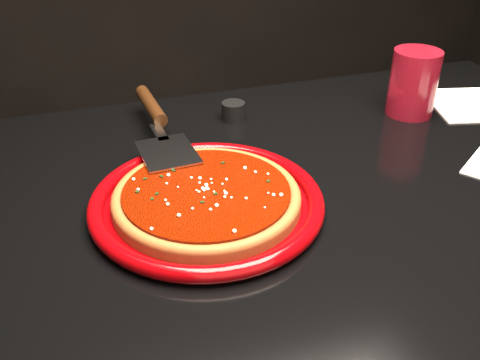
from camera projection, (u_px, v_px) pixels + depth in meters
name	position (u px, v px, depth m)	size (l,w,h in m)	color
table	(304.00, 345.00, 1.03)	(1.20, 0.80, 0.75)	black
plate	(207.00, 202.00, 0.77)	(0.34, 0.34, 0.03)	#6D0204
pizza_crust	(207.00, 199.00, 0.76)	(0.27, 0.27, 0.01)	brown
pizza_crust_rim	(207.00, 196.00, 0.76)	(0.27, 0.27, 0.02)	brown
pizza_sauce	(206.00, 193.00, 0.76)	(0.24, 0.24, 0.01)	#6D1000
parmesan_dusting	(206.00, 189.00, 0.75)	(0.23, 0.23, 0.01)	#FDEFC7
basil_flecks	(206.00, 189.00, 0.75)	(0.21, 0.21, 0.00)	black
pizza_server	(160.00, 124.00, 0.91)	(0.10, 0.36, 0.03)	silver
cup	(413.00, 83.00, 1.02)	(0.09, 0.09, 0.13)	maroon
napkin_b	(469.00, 104.00, 1.09)	(0.16, 0.17, 0.00)	white
ramekin	(233.00, 111.00, 1.02)	(0.04, 0.04, 0.03)	black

